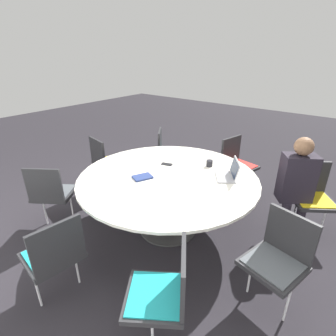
% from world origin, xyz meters
% --- Properties ---
extents(ground_plane, '(16.00, 16.00, 0.00)m').
position_xyz_m(ground_plane, '(0.00, 0.00, 0.00)').
color(ground_plane, black).
extents(conference_table, '(2.06, 2.06, 0.74)m').
position_xyz_m(conference_table, '(0.00, 0.00, 0.64)').
color(conference_table, '#333333').
rests_on(conference_table, ground_plane).
extents(chair_0, '(0.60, 0.60, 0.88)m').
position_xyz_m(chair_0, '(-1.35, -1.02, 0.53)').
color(chair_0, '#262628').
rests_on(chair_0, ground_plane).
extents(chair_1, '(0.51, 0.52, 0.88)m').
position_xyz_m(chair_1, '(-0.25, -1.37, 0.53)').
color(chair_1, '#262628').
rests_on(chair_1, ground_plane).
extents(chair_2, '(0.60, 0.60, 0.88)m').
position_xyz_m(chair_2, '(0.86, -1.09, 0.53)').
color(chair_2, '#262628').
rests_on(chair_2, ground_plane).
extents(chair_3, '(0.51, 0.50, 0.88)m').
position_xyz_m(chair_3, '(1.37, -0.21, 0.53)').
color(chair_3, '#262628').
rests_on(chair_3, ground_plane).
extents(chair_4, '(0.60, 0.60, 0.88)m').
position_xyz_m(chair_4, '(1.11, 0.84, 0.53)').
color(chair_4, '#262628').
rests_on(chair_4, ground_plane).
extents(chair_5, '(0.47, 0.49, 0.88)m').
position_xyz_m(chair_5, '(0.11, 1.39, 0.53)').
color(chair_5, '#262628').
rests_on(chair_5, ground_plane).
extents(chair_6, '(0.59, 0.60, 0.88)m').
position_xyz_m(chair_6, '(-0.84, 1.11, 0.53)').
color(chair_6, '#262628').
rests_on(chair_6, ground_plane).
extents(chair_7, '(0.53, 0.51, 0.88)m').
position_xyz_m(chair_7, '(-1.36, 0.27, 0.53)').
color(chair_7, '#262628').
rests_on(chair_7, ground_plane).
extents(person_0, '(0.42, 0.39, 1.23)m').
position_xyz_m(person_0, '(-1.20, -0.81, 0.72)').
color(person_0, '#231E28').
rests_on(person_0, ground_plane).
extents(laptop, '(0.36, 0.39, 0.21)m').
position_xyz_m(laptop, '(-0.57, -0.40, 0.79)').
color(laptop, '#99999E').
rests_on(laptop, conference_table).
extents(spiral_notebook, '(0.22, 0.25, 0.02)m').
position_xyz_m(spiral_notebook, '(0.20, 0.22, 0.75)').
color(spiral_notebook, navy).
rests_on(spiral_notebook, conference_table).
extents(coffee_cup, '(0.08, 0.08, 0.08)m').
position_xyz_m(coffee_cup, '(-0.24, -0.53, 0.78)').
color(coffee_cup, black).
rests_on(coffee_cup, conference_table).
extents(cell_phone, '(0.15, 0.11, 0.01)m').
position_xyz_m(cell_phone, '(0.21, -0.25, 0.74)').
color(cell_phone, black).
rests_on(cell_phone, conference_table).
extents(handbag, '(0.36, 0.16, 0.28)m').
position_xyz_m(handbag, '(1.25, -0.96, 0.14)').
color(handbag, '#661E56').
rests_on(handbag, ground_plane).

